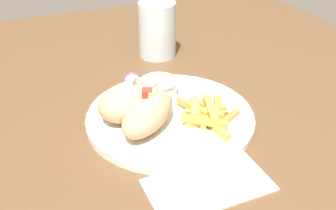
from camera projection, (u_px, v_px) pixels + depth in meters
name	position (u px, v px, depth m)	size (l,w,h in m)	color
table	(160.00, 138.00, 0.78)	(1.25, 1.25, 0.73)	brown
napkin	(208.00, 185.00, 0.56)	(0.18, 0.10, 0.00)	silver
plate	(168.00, 117.00, 0.69)	(0.30, 0.30, 0.02)	white
pita_sandwich_near	(148.00, 113.00, 0.65)	(0.14, 0.14, 0.06)	tan
pita_sandwich_far	(126.00, 102.00, 0.67)	(0.13, 0.12, 0.07)	tan
fries_pile	(208.00, 114.00, 0.68)	(0.11, 0.14, 0.02)	gold
sauce_ramekin	(159.00, 87.00, 0.74)	(0.07, 0.07, 0.03)	white
water_glass	(157.00, 32.00, 0.91)	(0.09, 0.09, 0.13)	silver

